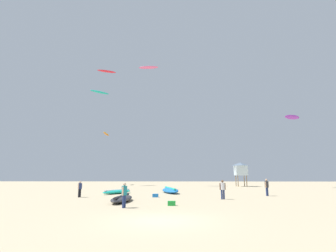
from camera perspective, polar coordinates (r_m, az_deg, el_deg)
The scene contains 16 objects.
ground_plane at distance 13.36m, azimuth -1.74°, elevation -20.35°, with size 120.00×120.00×0.00m, color #C6B28C.
person_foreground at distance 18.10m, azimuth -9.74°, elevation -14.52°, with size 0.38×0.53×1.66m.
person_midground at distance 26.89m, azimuth -19.07°, elevation -12.88°, with size 0.35×0.47×1.55m.
person_left at distance 24.06m, azimuth 12.09°, elevation -13.37°, with size 0.55×0.38×1.68m.
person_right at distance 28.82m, azimuth 21.17°, elevation -12.36°, with size 0.43×0.43×1.71m.
kite_grounded_near at distance 30.26m, azimuth -11.29°, elevation -14.18°, with size 3.26×3.96×0.48m.
kite_grounded_mid at distance 21.74m, azimuth -10.23°, elevation -15.66°, with size 1.59×4.69×0.56m.
kite_grounded_far at distance 31.04m, azimuth 0.46°, elevation -14.15°, with size 2.74×5.50×0.67m.
lifeguard_tower at distance 47.54m, azimuth 15.90°, elevation -9.16°, with size 2.30×2.30×4.15m.
cooler_box at distance 25.62m, azimuth -2.83°, elevation -15.24°, with size 0.56×0.36×0.32m, color blue.
gear_bag at distance 19.13m, azimuth 0.81°, elevation -16.87°, with size 0.56×0.36×0.32m, color green.
kite_aloft_0 at distance 53.63m, azimuth -15.01°, elevation 7.31°, with size 3.79×3.62×0.61m.
kite_aloft_1 at distance 54.67m, azimuth -13.64°, elevation -1.75°, with size 1.09×3.47×0.82m.
kite_aloft_2 at distance 42.04m, azimuth -13.54°, elevation 11.78°, with size 2.99×1.89×0.39m.
kite_aloft_3 at distance 51.60m, azimuth -4.37°, elevation 12.91°, with size 3.90×1.27×0.40m.
kite_aloft_4 at distance 48.34m, azimuth 25.97°, elevation 1.79°, with size 3.39×2.21×0.83m.
Camera 1 is at (0.64, -13.14, 2.29)m, focal length 27.31 mm.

